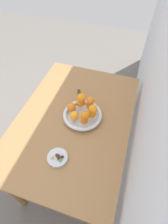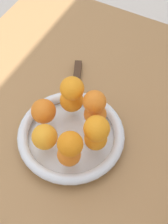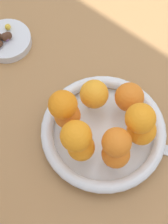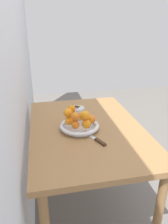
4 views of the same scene
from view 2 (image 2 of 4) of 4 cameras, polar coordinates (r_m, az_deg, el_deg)
dining_table at (r=0.94m, az=-5.53°, el=-7.30°), size 1.10×0.76×0.74m
fruit_bowl at (r=0.84m, az=-2.16°, el=-3.97°), size 0.26×0.26×0.04m
orange_0 at (r=0.83m, az=-6.76°, el=0.14°), size 0.06×0.06×0.06m
orange_1 at (r=0.79m, az=-6.57°, el=-4.13°), size 0.06×0.06×0.06m
orange_2 at (r=0.76m, az=-2.50°, el=-7.06°), size 0.05×0.05×0.05m
orange_3 at (r=0.78m, az=1.95°, el=-4.45°), size 0.05×0.05×0.05m
orange_4 at (r=0.82m, az=1.87°, el=-0.38°), size 0.06×0.06×0.06m
orange_5 at (r=0.84m, az=-2.06°, el=1.99°), size 0.06×0.06×0.06m
orange_6 at (r=0.79m, az=-2.00°, el=3.93°), size 0.06×0.06×0.06m
orange_7 at (r=0.77m, az=1.77°, el=1.71°), size 0.05×0.05×0.05m
orange_8 at (r=0.71m, az=-2.32°, el=-5.36°), size 0.06×0.06×0.06m
orange_9 at (r=0.73m, az=2.13°, el=-2.79°), size 0.06×0.06×0.06m
knife at (r=0.94m, az=-1.42°, el=3.54°), size 0.25×0.13×0.01m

